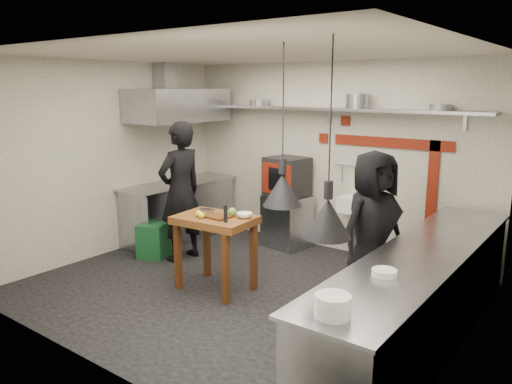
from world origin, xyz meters
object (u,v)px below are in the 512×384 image
Objects in this scene: oven_stand at (287,221)px; green_bin at (153,240)px; chef_right at (373,230)px; combi_oven at (287,176)px; chef_left at (181,192)px; prep_table at (216,253)px.

oven_stand reaches higher than green_bin.
combi_oven is at bearing 77.82° from chef_right.
oven_stand is 0.70m from combi_oven.
chef_right is (2.82, 0.16, -0.10)m from chef_left.
oven_stand is 0.87× the size of prep_table.
chef_right reaches higher than oven_stand.
chef_right reaches higher than combi_oven.
combi_oven is 0.29× the size of chef_left.
oven_stand is at bearing 152.84° from chef_left.
chef_right is at bearing 6.52° from green_bin.
chef_left is at bearing -114.08° from oven_stand.
oven_stand is 1.38× the size of combi_oven.
chef_left is 1.12× the size of chef_right.
prep_table is (0.24, -1.93, 0.06)m from oven_stand.
combi_oven is 2.22m from green_bin.
green_bin is 3.28m from chef_right.
prep_table reaches higher than oven_stand.
green_bin is at bearing -119.96° from oven_stand.
prep_table is 1.88m from chef_right.
chef_right is (1.69, 0.70, 0.42)m from prep_table.
oven_stand is 2.04m from green_bin.
combi_oven reaches higher than green_bin.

